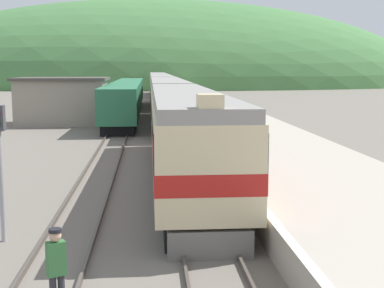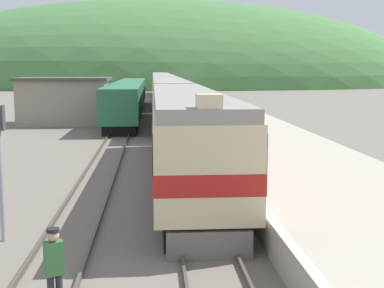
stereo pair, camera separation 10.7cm
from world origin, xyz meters
TOP-DOWN VIEW (x-y plane):
  - track_main at (0.00, 70.00)m, footprint 1.52×180.00m
  - track_siding at (-3.90, 70.00)m, footprint 1.52×180.00m
  - platform at (4.93, 50.00)m, footprint 6.75×140.00m
  - distant_hills at (0.00, 142.23)m, footprint 148.03×66.61m
  - station_shed at (-9.09, 46.20)m, footprint 7.83×6.17m
  - express_train_lead_car at (0.00, 21.86)m, footprint 2.92×20.52m
  - carriage_second at (0.00, 44.74)m, footprint 2.91×23.02m
  - carriage_third at (0.00, 68.64)m, footprint 2.91×23.02m
  - carriage_fourth at (0.00, 92.54)m, footprint 2.91×23.02m
  - siding_train at (-3.90, 55.25)m, footprint 2.90×37.75m
  - track_worker at (-3.41, 8.97)m, footprint 0.42×0.36m

SIDE VIEW (x-z plane):
  - distant_hills at x=0.00m, z-range -22.33..22.33m
  - track_main at x=0.00m, z-range 0.00..0.16m
  - track_siding at x=-3.90m, z-range 0.00..0.16m
  - platform at x=4.93m, z-range -0.01..0.97m
  - track_worker at x=-3.41m, z-range 0.14..1.98m
  - siding_train at x=-3.90m, z-range 0.06..3.48m
  - station_shed at x=-9.09m, z-range 0.02..4.08m
  - carriage_second at x=0.00m, z-range 0.17..4.09m
  - carriage_third at x=0.00m, z-range 0.17..4.09m
  - carriage_fourth at x=0.00m, z-range 0.17..4.09m
  - express_train_lead_car at x=0.00m, z-range 0.01..4.28m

